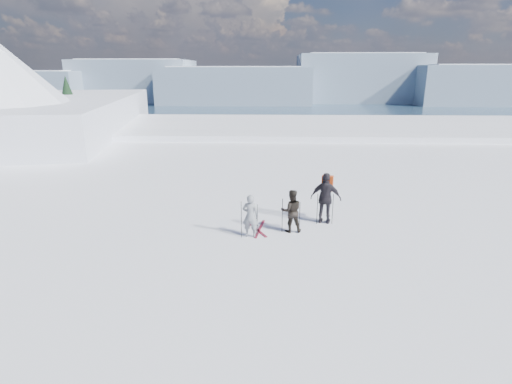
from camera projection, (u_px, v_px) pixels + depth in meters
lake_basin at (289, 192)px, 41.22m from camera, size 820.00×820.00×71.62m
far_mountain_range at (299, 82)px, 446.22m from camera, size 770.00×110.00×53.00m
near_ridge at (28, 163)px, 40.57m from camera, size 31.37×35.68×25.62m
skier_grey at (250, 216)px, 13.70m from camera, size 0.61×0.45×1.52m
skier_dark at (291, 211)px, 14.13m from camera, size 0.81×0.66×1.56m
skier_pack at (326, 198)px, 14.88m from camera, size 1.23×0.76×1.95m
backpack at (328, 164)px, 14.74m from camera, size 0.46×0.33×0.57m
ski_poles at (288, 215)px, 14.21m from camera, size 3.35×1.44×1.31m
skis_loose at (258, 229)px, 14.55m from camera, size 0.85×1.69×0.03m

